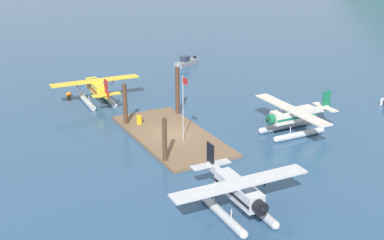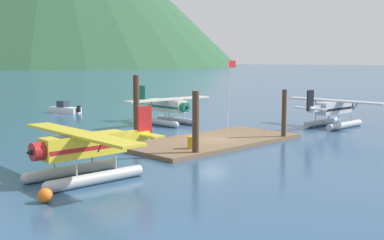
{
  "view_description": "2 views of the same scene",
  "coord_description": "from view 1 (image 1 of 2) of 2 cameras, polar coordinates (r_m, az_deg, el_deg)",
  "views": [
    {
      "loc": [
        40.49,
        -19.42,
        18.49
      ],
      "look_at": [
        1.37,
        1.6,
        1.92
      ],
      "focal_mm": 46.06,
      "sensor_mm": 36.0,
      "label": 1
    },
    {
      "loc": [
        -27.52,
        -25.51,
        6.58
      ],
      "look_at": [
        0.46,
        2.84,
        1.56
      ],
      "focal_mm": 44.35,
      "sensor_mm": 36.0,
      "label": 2
    }
  ],
  "objects": [
    {
      "name": "dock_platform",
      "position": [
        48.51,
        -2.43,
        -1.77
      ],
      "size": [
        14.91,
        6.85,
        0.3
      ],
      "primitive_type": "cube",
      "color": "brown",
      "rests_on": "ground"
    },
    {
      "name": "piling_near_right",
      "position": [
        42.12,
        -3.18,
        -2.47
      ],
      "size": [
        0.39,
        0.39,
        4.2
      ],
      "primitive_type": "cylinder",
      "color": "#4C3323",
      "rests_on": "ground"
    },
    {
      "name": "boat_grey_open_west",
      "position": [
        75.65,
        -0.75,
        6.7
      ],
      "size": [
        3.19,
        4.51,
        1.5
      ],
      "color": "gray",
      "rests_on": "ground"
    },
    {
      "name": "piling_far_left",
      "position": [
        53.33,
        -1.69,
        3.27
      ],
      "size": [
        0.47,
        0.47,
        5.46
      ],
      "primitive_type": "cylinder",
      "color": "#4C3323",
      "rests_on": "ground"
    },
    {
      "name": "seaplane_yellow_port_aft",
      "position": [
        59.12,
        -11.0,
        3.46
      ],
      "size": [
        7.98,
        10.45,
        3.84
      ],
      "color": "#B7BABF",
      "rests_on": "ground"
    },
    {
      "name": "seaplane_silver_stbd_aft",
      "position": [
        34.93,
        5.41,
        -8.6
      ],
      "size": [
        7.98,
        10.44,
        3.84
      ],
      "color": "#B7BABF",
      "rests_on": "ground"
    },
    {
      "name": "flagpole",
      "position": [
        45.31,
        -0.98,
        2.18
      ],
      "size": [
        0.95,
        0.1,
        6.43
      ],
      "color": "silver",
      "rests_on": "dock_platform"
    },
    {
      "name": "fuel_drum",
      "position": [
        51.13,
        -6.12,
        0.03
      ],
      "size": [
        0.62,
        0.62,
        0.88
      ],
      "color": "gold",
      "rests_on": "dock_platform"
    },
    {
      "name": "piling_near_left",
      "position": [
        50.9,
        -7.75,
        1.68
      ],
      "size": [
        0.47,
        0.47,
        4.52
      ],
      "primitive_type": "cylinder",
      "color": "#4C3323",
      "rests_on": "ground"
    },
    {
      "name": "mooring_buoy",
      "position": [
        62.21,
        -14.08,
        2.88
      ],
      "size": [
        0.7,
        0.7,
        0.7
      ],
      "primitive_type": "sphere",
      "color": "orange",
      "rests_on": "ground"
    },
    {
      "name": "seaplane_cream_bow_right",
      "position": [
        49.77,
        11.55,
        0.17
      ],
      "size": [
        10.43,
        7.98,
        3.84
      ],
      "color": "#B7BABF",
      "rests_on": "ground"
    },
    {
      "name": "ground_plane",
      "position": [
        48.56,
        -2.43,
        -1.93
      ],
      "size": [
        1200.0,
        1200.0,
        0.0
      ],
      "primitive_type": "plane",
      "color": "#2D5175"
    }
  ]
}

